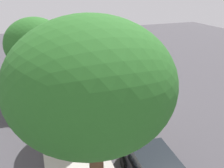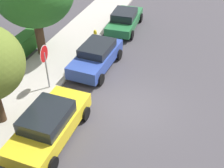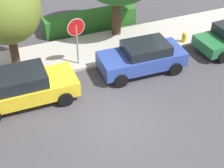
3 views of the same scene
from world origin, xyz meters
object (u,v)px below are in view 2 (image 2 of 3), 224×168
object	(u,v)px
parked_car_blue	(96,56)
fire_hydrant	(95,35)
stop_sign	(45,60)
parked_car_green	(125,20)
parked_car_yellow	(49,124)

from	to	relation	value
parked_car_blue	fire_hydrant	world-z (taller)	parked_car_blue
stop_sign	parked_car_green	xyz separation A→B (m)	(8.11, -1.51, -1.06)
stop_sign	parked_car_blue	distance (m)	3.27
parked_car_green	fire_hydrant	xyz separation A→B (m)	(-2.24, 1.35, -0.34)
stop_sign	fire_hydrant	xyz separation A→B (m)	(5.87, -0.16, -1.40)
parked_car_yellow	parked_car_blue	bearing A→B (deg)	2.07
parked_car_yellow	parked_car_green	size ratio (longest dim) A/B	0.98
stop_sign	parked_car_green	world-z (taller)	stop_sign
parked_car_green	fire_hydrant	world-z (taller)	parked_car_green
fire_hydrant	stop_sign	bearing A→B (deg)	178.45
parked_car_blue	parked_car_yellow	size ratio (longest dim) A/B	0.94
stop_sign	parked_car_yellow	world-z (taller)	stop_sign
parked_car_blue	fire_hydrant	xyz separation A→B (m)	(3.17, 1.37, -0.40)
stop_sign	parked_car_green	bearing A→B (deg)	-10.54
parked_car_yellow	parked_car_green	xyz separation A→B (m)	(11.01, 0.22, -0.07)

